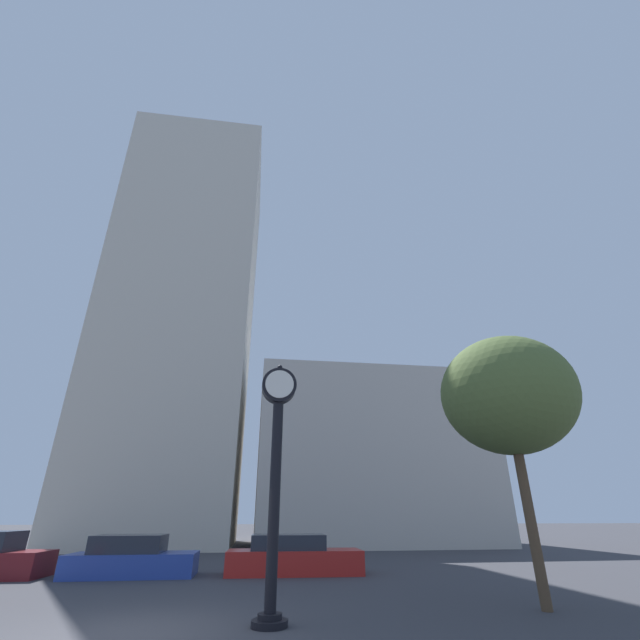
{
  "coord_description": "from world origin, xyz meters",
  "views": [
    {
      "loc": [
        2.11,
        -9.39,
        1.89
      ],
      "look_at": [
        4.98,
        10.8,
        11.22
      ],
      "focal_mm": 24.0,
      "sensor_mm": 36.0,
      "label": 1
    }
  ],
  "objects_px": {
    "street_clock": "(276,461)",
    "car_red": "(293,557)",
    "car_blue": "(132,559)",
    "bare_tree": "(507,395)"
  },
  "relations": [
    {
      "from": "street_clock",
      "to": "car_red",
      "type": "relative_size",
      "value": 1.07
    },
    {
      "from": "street_clock",
      "to": "car_red",
      "type": "distance_m",
      "value": 8.1
    },
    {
      "from": "car_blue",
      "to": "bare_tree",
      "type": "height_order",
      "value": "bare_tree"
    },
    {
      "from": "car_blue",
      "to": "bare_tree",
      "type": "xyz_separation_m",
      "value": [
        10.43,
        -7.18,
        4.23
      ]
    },
    {
      "from": "car_blue",
      "to": "bare_tree",
      "type": "relative_size",
      "value": 0.66
    },
    {
      "from": "car_red",
      "to": "bare_tree",
      "type": "relative_size",
      "value": 0.76
    },
    {
      "from": "street_clock",
      "to": "car_red",
      "type": "xyz_separation_m",
      "value": [
        1.07,
        7.66,
        -2.42
      ]
    },
    {
      "from": "street_clock",
      "to": "car_red",
      "type": "height_order",
      "value": "street_clock"
    },
    {
      "from": "car_red",
      "to": "car_blue",
      "type": "bearing_deg",
      "value": -179.28
    },
    {
      "from": "car_red",
      "to": "bare_tree",
      "type": "bearing_deg",
      "value": -52.97
    }
  ]
}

